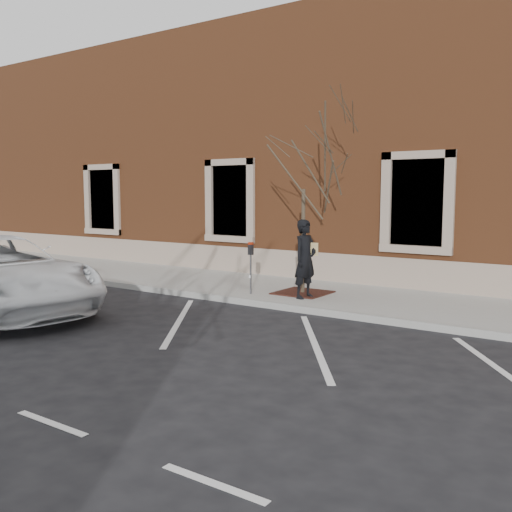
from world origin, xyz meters
The scene contains 9 objects.
ground centered at (0.00, 0.00, 0.00)m, with size 120.00×120.00×0.00m, color #28282B.
sidewalk_near centered at (0.00, 1.75, 0.07)m, with size 40.00×3.50×0.15m, color #ADAAA2.
curb_near centered at (0.00, -0.05, 0.07)m, with size 40.00×0.12×0.15m, color #9E9E99.
parking_stripes centered at (0.00, -2.20, 0.00)m, with size 28.00×4.40×0.01m, color silver, non-canonical shape.
building_civic centered at (0.00, 7.74, 4.00)m, with size 40.00×8.62×8.00m.
man centered at (1.26, 0.84, 1.09)m, with size 0.68×0.45×1.87m, color black.
parking_meter centered at (-0.11, 0.53, 1.05)m, with size 0.12×0.09×1.29m.
tree_grate centered at (0.89, 1.36, 0.17)m, with size 1.22×1.22×0.03m, color #3D1913.
sapling centered at (0.89, 1.36, 3.45)m, with size 2.83×2.83×4.71m.
Camera 1 is at (7.94, -10.84, 2.65)m, focal length 40.00 mm.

